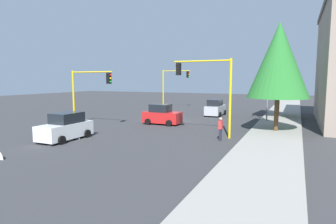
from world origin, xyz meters
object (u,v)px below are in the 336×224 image
(pedestrian_crossing, at_px, (221,128))
(street_lamp_curbside, at_px, (268,80))
(traffic_signal_near_left, at_px, (207,82))
(traffic_signal_far_right, at_px, (173,81))
(tree_roadside_near, at_px, (279,60))
(car_red, at_px, (162,115))
(tree_roadside_mid, at_px, (279,68))
(car_white, at_px, (66,127))
(traffic_signal_near_right, at_px, (89,87))
(car_silver, at_px, (215,108))

(pedestrian_crossing, bearing_deg, street_lamp_curbside, 168.90)
(traffic_signal_near_left, relative_size, traffic_signal_far_right, 1.01)
(street_lamp_curbside, height_order, tree_roadside_near, tree_roadside_near)
(traffic_signal_near_left, relative_size, car_red, 1.63)
(tree_roadside_mid, relative_size, car_red, 2.36)
(tree_roadside_mid, bearing_deg, car_white, -34.46)
(traffic_signal_near_right, xyz_separation_m, car_silver, (-12.78, 8.58, -2.82))
(car_red, height_order, pedestrian_crossing, car_red)
(pedestrian_crossing, bearing_deg, tree_roadside_near, 146.35)
(street_lamp_curbside, xyz_separation_m, pedestrian_crossing, (10.72, -2.10, -3.44))
(pedestrian_crossing, bearing_deg, car_red, -125.59)
(tree_roadside_mid, relative_size, pedestrian_crossing, 5.07)
(street_lamp_curbside, bearing_deg, traffic_signal_near_right, -57.04)
(tree_roadside_near, distance_m, car_white, 17.48)
(car_silver, distance_m, pedestrian_crossing, 14.50)
(traffic_signal_far_right, relative_size, car_red, 1.60)
(traffic_signal_near_left, xyz_separation_m, car_silver, (-12.78, -2.78, -3.29))
(tree_roadside_near, distance_m, car_red, 11.69)
(traffic_signal_far_right, distance_m, tree_roadside_near, 22.86)
(traffic_signal_near_right, relative_size, pedestrian_crossing, 3.07)
(car_white, bearing_deg, traffic_signal_near_left, 120.90)
(traffic_signal_far_right, height_order, car_silver, traffic_signal_far_right)
(street_lamp_curbside, bearing_deg, tree_roadside_mid, 169.67)
(tree_roadside_mid, xyz_separation_m, pedestrian_crossing, (15.11, -2.90, -4.76))
(traffic_signal_near_right, relative_size, car_white, 1.24)
(traffic_signal_near_left, relative_size, car_white, 1.41)
(car_silver, bearing_deg, car_red, -18.89)
(street_lamp_curbside, bearing_deg, traffic_signal_far_right, -124.84)
(car_white, distance_m, car_red, 9.98)
(pedestrian_crossing, bearing_deg, traffic_signal_near_left, -129.31)
(traffic_signal_near_right, distance_m, pedestrian_crossing, 13.07)
(street_lamp_curbside, height_order, pedestrian_crossing, street_lamp_curbside)
(tree_roadside_near, xyz_separation_m, car_silver, (-8.78, -7.54, -5.04))
(traffic_signal_far_right, xyz_separation_m, street_lamp_curbside, (10.39, 14.92, 0.22))
(street_lamp_curbside, height_order, car_silver, street_lamp_curbside)
(traffic_signal_far_right, height_order, tree_roadside_near, tree_roadside_near)
(traffic_signal_near_right, xyz_separation_m, tree_roadside_near, (-4.00, 16.12, 2.22))
(car_white, xyz_separation_m, pedestrian_crossing, (-4.31, 10.43, 0.01))
(traffic_signal_far_right, height_order, pedestrian_crossing, traffic_signal_far_right)
(traffic_signal_near_right, distance_m, car_red, 7.42)
(car_red, relative_size, pedestrian_crossing, 2.14)
(traffic_signal_far_right, relative_size, car_white, 1.39)
(car_red, bearing_deg, car_white, -19.21)
(tree_roadside_near, bearing_deg, traffic_signal_near_left, -49.98)
(traffic_signal_far_right, xyz_separation_m, car_silver, (7.22, 8.68, -3.23))
(tree_roadside_near, bearing_deg, pedestrian_crossing, -33.65)
(traffic_signal_far_right, relative_size, tree_roadside_mid, 0.68)
(traffic_signal_near_left, distance_m, car_silver, 13.49)
(tree_roadside_mid, height_order, car_silver, tree_roadside_mid)
(traffic_signal_near_right, bearing_deg, street_lamp_curbside, 122.96)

